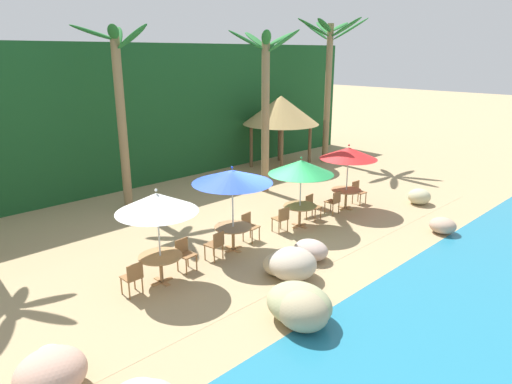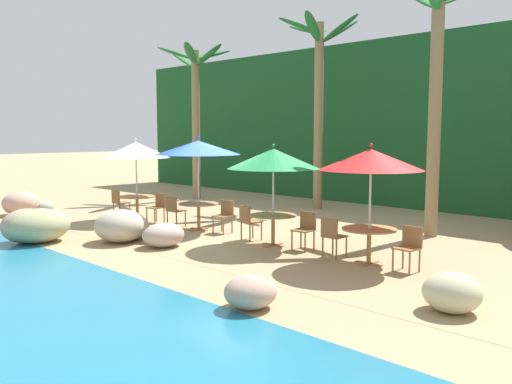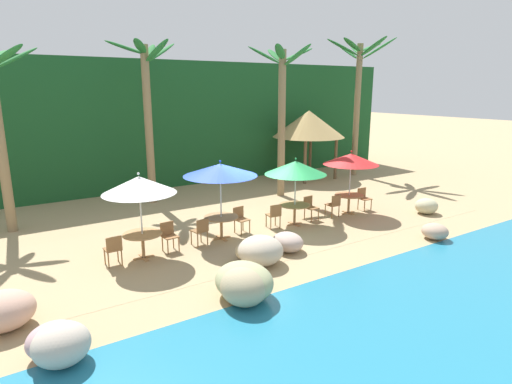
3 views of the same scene
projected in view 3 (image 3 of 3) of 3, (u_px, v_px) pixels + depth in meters
ground_plane at (252, 232)px, 14.39m from camera, size 120.00×120.00×0.00m
terrace_deck at (252, 232)px, 14.39m from camera, size 18.00×5.20×0.01m
foliage_backdrop at (154, 124)px, 21.02m from camera, size 28.00×2.40×6.00m
rock_seawall at (226, 273)px, 10.35m from camera, size 15.22×3.31×0.83m
umbrella_white at (139, 185)px, 11.68m from camera, size 2.02×2.02×2.49m
dining_table_white at (143, 238)px, 12.04m from camera, size 1.10×1.10×0.74m
chair_white_seaward at (169, 234)px, 12.64m from camera, size 0.45×0.46×0.87m
chair_white_inland at (113, 248)px, 11.52m from camera, size 0.43×0.44×0.87m
umbrella_blue at (220, 170)px, 13.24m from camera, size 2.32×2.32×2.56m
dining_table_blue at (221, 220)px, 13.62m from camera, size 1.10×1.10×0.74m
chair_blue_seaward at (240, 218)px, 14.25m from camera, size 0.47×0.48×0.87m
chair_blue_inland at (201, 230)px, 13.04m from camera, size 0.48×0.48×0.87m
umbrella_green at (296, 168)px, 14.70m from camera, size 2.15×2.15×2.40m
dining_table_green at (295, 208)px, 15.04m from camera, size 1.10×1.10×0.74m
chair_green_seaward at (310, 206)px, 15.64m from camera, size 0.46×0.46×0.87m
chair_green_inland at (274, 214)px, 14.64m from camera, size 0.48×0.48×0.87m
umbrella_red at (351, 159)px, 16.07m from camera, size 2.09×2.09×2.45m
dining_table_red at (349, 198)px, 16.42m from camera, size 1.10×1.10×0.74m
chair_red_seaward at (363, 197)px, 16.94m from camera, size 0.44×0.44×0.87m
chair_red_inland at (334, 204)px, 15.93m from camera, size 0.42×0.43×0.87m
palm_tree_second at (147, 99)px, 17.19m from camera, size 2.93×2.74×6.56m
palm_tree_third at (282, 102)px, 18.34m from camera, size 2.84×2.95×6.48m
palm_tree_fourth at (358, 83)px, 22.77m from camera, size 3.81×3.74×7.27m
palapa_hut at (309, 124)px, 22.49m from camera, size 3.79×3.79×3.58m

